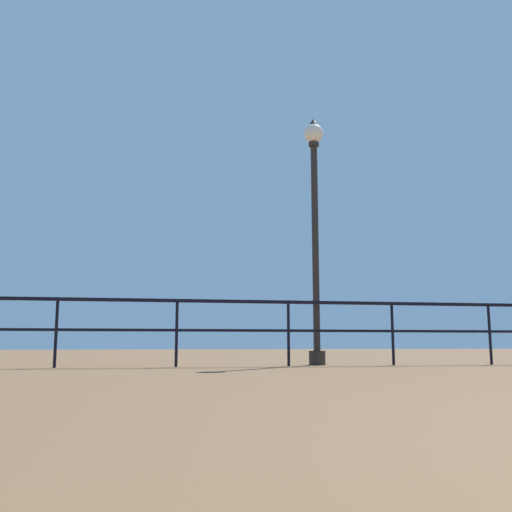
% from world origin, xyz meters
% --- Properties ---
extents(pier_railing, '(25.15, 0.05, 0.98)m').
position_xyz_m(pier_railing, '(0.00, 7.83, 0.72)').
color(pier_railing, black).
rests_on(pier_railing, ground_plane).
extents(lamppost_center, '(0.32, 0.32, 4.05)m').
position_xyz_m(lamppost_center, '(-0.30, 8.13, 2.38)').
color(lamppost_center, '#2C221E').
rests_on(lamppost_center, ground_plane).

